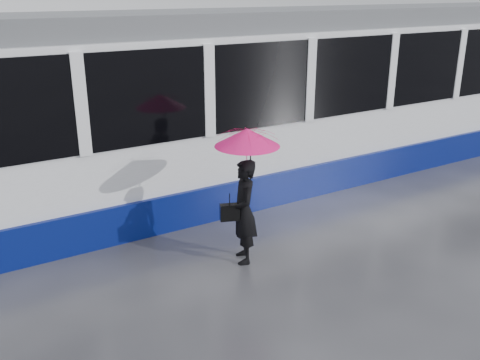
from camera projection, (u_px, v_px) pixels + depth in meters
ground at (186, 269)px, 7.49m from camera, size 90.00×90.00×0.00m
rails at (124, 209)px, 9.49m from camera, size 34.00×1.51×0.02m
tram at (202, 109)px, 9.73m from camera, size 26.00×2.56×3.35m
woman at (244, 212)px, 7.50m from camera, size 0.54×0.65×1.51m
umbrella at (247, 150)px, 7.22m from camera, size 1.15×1.15×1.02m
handbag at (230, 212)px, 7.40m from camera, size 0.29×0.21×0.41m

